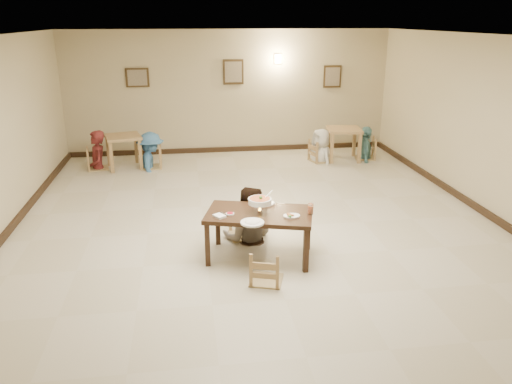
{
  "coord_description": "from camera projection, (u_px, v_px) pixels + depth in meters",
  "views": [
    {
      "loc": [
        -1.1,
        -7.43,
        3.26
      ],
      "look_at": [
        -0.11,
        -0.47,
        0.79
      ],
      "focal_mm": 35.0,
      "sensor_mm": 36.0,
      "label": 1
    }
  ],
  "objects": [
    {
      "name": "baseboard_back",
      "position": [
        231.0,
        149.0,
        12.79
      ],
      "size": [
        8.0,
        0.06,
        0.12
      ],
      "primitive_type": "cube",
      "color": "black",
      "rests_on": "floor"
    },
    {
      "name": "bg_diner_d",
      "position": [
        367.0,
        127.0,
        11.92
      ],
      "size": [
        0.6,
        0.99,
        1.58
      ],
      "primitive_type": "imported",
      "rotation": [
        0.0,
        0.0,
        1.33
      ],
      "color": "#599397",
      "rests_on": "floor"
    },
    {
      "name": "wall_back",
      "position": [
        229.0,
        92.0,
        12.34
      ],
      "size": [
        10.0,
        0.0,
        10.0
      ],
      "primitive_type": "plane",
      "rotation": [
        1.57,
        0.0,
        0.0
      ],
      "color": "#BAAB89",
      "rests_on": "floor"
    },
    {
      "name": "ceiling",
      "position": [
        259.0,
        36.0,
        7.17
      ],
      "size": [
        10.0,
        10.0,
        0.0
      ],
      "primitive_type": "plane",
      "color": "silver",
      "rests_on": "wall_back"
    },
    {
      "name": "bg_chair_rl",
      "position": [
        321.0,
        141.0,
        11.8
      ],
      "size": [
        0.46,
        0.46,
        0.98
      ],
      "rotation": [
        0.0,
        0.0,
        1.84
      ],
      "color": "tan",
      "rests_on": "floor"
    },
    {
      "name": "bg_table_right",
      "position": [
        344.0,
        134.0,
        11.87
      ],
      "size": [
        0.87,
        0.87,
        0.77
      ],
      "rotation": [
        0.0,
        0.0,
        -0.14
      ],
      "color": "#A27D4F",
      "rests_on": "floor"
    },
    {
      "name": "picture_b",
      "position": [
        233.0,
        72.0,
        12.15
      ],
      "size": [
        0.5,
        0.04,
        0.6
      ],
      "color": "#322413",
      "rests_on": "wall_back"
    },
    {
      "name": "wall_right",
      "position": [
        499.0,
        130.0,
        8.2
      ],
      "size": [
        0.0,
        10.0,
        10.0
      ],
      "primitive_type": "plane",
      "rotation": [
        1.57,
        0.0,
        -1.57
      ],
      "color": "#BAAB89",
      "rests_on": "floor"
    },
    {
      "name": "curry_warmer",
      "position": [
        260.0,
        201.0,
        6.88
      ],
      "size": [
        0.37,
        0.33,
        0.29
      ],
      "color": "silver",
      "rests_on": "main_table"
    },
    {
      "name": "fried_plate",
      "position": [
        292.0,
        215.0,
        6.79
      ],
      "size": [
        0.23,
        0.23,
        0.05
      ],
      "color": "white",
      "rests_on": "main_table"
    },
    {
      "name": "bg_diner_a",
      "position": [
        95.0,
        131.0,
        11.05
      ],
      "size": [
        0.57,
        0.73,
        1.76
      ],
      "primitive_type": "imported",
      "rotation": [
        0.0,
        0.0,
        4.97
      ],
      "color": "#5B1C1D",
      "rests_on": "floor"
    },
    {
      "name": "baseboard_right",
      "position": [
        484.0,
        212.0,
        8.67
      ],
      "size": [
        0.06,
        10.0,
        0.12
      ],
      "primitive_type": "cube",
      "color": "black",
      "rests_on": "floor"
    },
    {
      "name": "rice_plate_near",
      "position": [
        252.0,
        222.0,
        6.57
      ],
      "size": [
        0.32,
        0.32,
        0.07
      ],
      "color": "white",
      "rests_on": "main_table"
    },
    {
      "name": "main_table",
      "position": [
        259.0,
        218.0,
        6.97
      ],
      "size": [
        1.63,
        1.19,
        0.69
      ],
      "rotation": [
        0.0,
        0.0,
        -0.27
      ],
      "color": "#321E11",
      "rests_on": "floor"
    },
    {
      "name": "bg_chair_lr",
      "position": [
        150.0,
        147.0,
        11.29
      ],
      "size": [
        0.46,
        0.46,
        0.99
      ],
      "rotation": [
        0.0,
        0.0,
        -1.55
      ],
      "color": "tan",
      "rests_on": "floor"
    },
    {
      "name": "bg_diner_c",
      "position": [
        322.0,
        129.0,
        11.7
      ],
      "size": [
        0.72,
        0.89,
        1.56
      ],
      "primitive_type": "imported",
      "rotation": [
        0.0,
        0.0,
        5.05
      ],
      "color": "silver",
      "rests_on": "floor"
    },
    {
      "name": "bg_diner_b",
      "position": [
        149.0,
        132.0,
        11.18
      ],
      "size": [
        0.69,
        1.1,
        1.64
      ],
      "primitive_type": "imported",
      "rotation": [
        0.0,
        0.0,
        1.64
      ],
      "color": "teal",
      "rests_on": "floor"
    },
    {
      "name": "picture_a",
      "position": [
        137.0,
        78.0,
        11.88
      ],
      "size": [
        0.55,
        0.04,
        0.45
      ],
      "color": "#322413",
      "rests_on": "wall_back"
    },
    {
      "name": "picture_c",
      "position": [
        332.0,
        77.0,
        12.53
      ],
      "size": [
        0.45,
        0.04,
        0.55
      ],
      "color": "#322413",
      "rests_on": "wall_back"
    },
    {
      "name": "baseboard_left",
      "position": [
        2.0,
        239.0,
        7.62
      ],
      "size": [
        0.06,
        10.0,
        0.12
      ],
      "primitive_type": "cube",
      "color": "black",
      "rests_on": "floor"
    },
    {
      "name": "wall_front",
      "position": [
        380.0,
        327.0,
        3.0
      ],
      "size": [
        10.0,
        0.0,
        10.0
      ],
      "primitive_type": "plane",
      "rotation": [
        -1.57,
        0.0,
        0.0
      ],
      "color": "#BAAB89",
      "rests_on": "floor"
    },
    {
      "name": "rice_plate_far",
      "position": [
        264.0,
        203.0,
        7.25
      ],
      "size": [
        0.3,
        0.3,
        0.07
      ],
      "color": "white",
      "rests_on": "main_table"
    },
    {
      "name": "napkin_cutlery",
      "position": [
        220.0,
        216.0,
        6.79
      ],
      "size": [
        0.22,
        0.26,
        0.03
      ],
      "color": "white",
      "rests_on": "main_table"
    },
    {
      "name": "floor",
      "position": [
        259.0,
        228.0,
        8.16
      ],
      "size": [
        10.0,
        10.0,
        0.0
      ],
      "primitive_type": "plane",
      "color": "#BEB59F",
      "rests_on": "ground"
    },
    {
      "name": "drink_glass",
      "position": [
        311.0,
        209.0,
        6.87
      ],
      "size": [
        0.08,
        0.08,
        0.15
      ],
      "color": "white",
      "rests_on": "main_table"
    },
    {
      "name": "bg_table_left",
      "position": [
        123.0,
        141.0,
        11.23
      ],
      "size": [
        0.91,
        0.91,
        0.75
      ],
      "rotation": [
        0.0,
        0.0,
        0.24
      ],
      "color": "#A27D4F",
      "rests_on": "floor"
    },
    {
      "name": "wall_sconce",
      "position": [
        278.0,
        59.0,
        12.2
      ],
      "size": [
        0.16,
        0.05,
        0.22
      ],
      "primitive_type": "cube",
      "color": "#FFD88C",
      "rests_on": "wall_back"
    },
    {
      "name": "chair_near",
      "position": [
        266.0,
        251.0,
        6.37
      ],
      "size": [
        0.41,
        0.41,
        0.87
      ],
      "rotation": [
        0.0,
        0.0,
        2.83
      ],
      "color": "tan",
      "rests_on": "floor"
    },
    {
      "name": "chair_far",
      "position": [
        245.0,
        207.0,
        7.71
      ],
      "size": [
        0.46,
        0.46,
        0.98
      ],
      "rotation": [
        0.0,
        0.0,
        0.1
      ],
      "color": "tan",
      "rests_on": "floor"
    },
    {
      "name": "chili_dish",
      "position": [
        230.0,
        214.0,
        6.87
      ],
      "size": [
        0.12,
        0.12,
        0.02
      ],
      "color": "white",
      "rests_on": "main_table"
    },
    {
      "name": "bg_chair_ll",
      "position": [
        97.0,
        149.0,
        11.19
      ],
      "size": [
        0.44,
        0.44,
        0.94
      ],
      "rotation": [
        0.0,
        0.0,
        1.74
      ],
      "color": "tan",
      "rests_on": "floor"
    },
    {
      "name": "main_diner",
      "position": [
        248.0,
        187.0,
        7.5
      ],
      "size": [
        0.92,
        0.78,
        1.69
      ],
      "primitive_type": "imported",
      "rotation": [
        0.0,
        0.0,
        2.96
      ],
      "color": "gray",
      "rests_on": "floor"
    },
    {
      "name": "bg_chair_rr",
      "position": [
        366.0,
        139.0,
        12.02
      ],
      "size": [
        0.46,
        0.46,
        0.99
      ],
      "rotation": [
        0.0,
        0.0,
        -1.79
      ],
      "color": "tan",
      "rests_on": "floor"
    }
  ]
}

